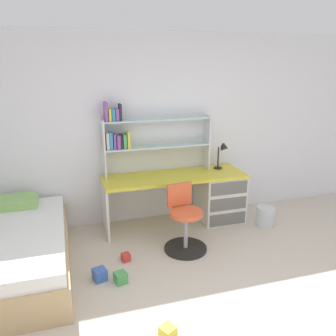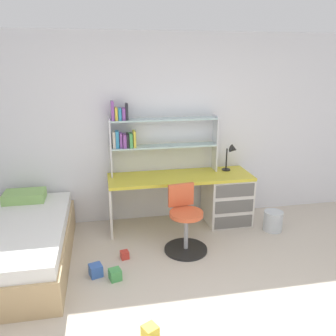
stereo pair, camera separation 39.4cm
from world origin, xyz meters
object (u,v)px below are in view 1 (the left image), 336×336
(bookshelf_hutch, at_px, (141,135))
(toy_block_red_1, at_px, (126,257))
(desk_lamp, at_px, (223,152))
(bed_platform, at_px, (12,253))
(toy_block_green_4, at_px, (121,278))
(swivel_chair, at_px, (185,225))
(waste_bin, at_px, (265,216))
(desk, at_px, (209,194))
(toy_block_blue_2, at_px, (100,275))
(toy_block_yellow_0, at_px, (168,333))

(bookshelf_hutch, distance_m, toy_block_red_1, 1.59)
(desk_lamp, xyz_separation_m, bed_platform, (-2.77, -0.73, -0.73))
(bookshelf_hutch, height_order, toy_block_green_4, bookshelf_hutch)
(desk_lamp, height_order, swivel_chair, desk_lamp)
(bookshelf_hutch, relative_size, waste_bin, 5.38)
(bookshelf_hutch, distance_m, toy_block_green_4, 1.88)
(desk, relative_size, swivel_chair, 2.43)
(bookshelf_hutch, xyz_separation_m, desk_lamp, (1.16, -0.10, -0.29))
(toy_block_red_1, xyz_separation_m, toy_block_blue_2, (-0.33, -0.29, 0.02))
(toy_block_yellow_0, bearing_deg, swivel_chair, 65.31)
(toy_block_red_1, bearing_deg, waste_bin, 9.51)
(bookshelf_hutch, height_order, desk_lamp, bookshelf_hutch)
(desk, relative_size, toy_block_red_1, 21.24)
(desk, distance_m, swivel_chair, 0.90)
(waste_bin, bearing_deg, toy_block_red_1, -170.49)
(bed_platform, bearing_deg, toy_block_green_4, -24.97)
(toy_block_red_1, bearing_deg, toy_block_blue_2, -138.64)
(desk_lamp, height_order, bed_platform, desk_lamp)
(desk_lamp, bearing_deg, waste_bin, -47.89)
(waste_bin, bearing_deg, bed_platform, -175.77)
(swivel_chair, distance_m, waste_bin, 1.33)
(bookshelf_hutch, relative_size, toy_block_blue_2, 11.39)
(bookshelf_hutch, bearing_deg, toy_block_yellow_0, -97.76)
(toy_block_red_1, bearing_deg, bookshelf_hutch, 65.78)
(bed_platform, height_order, waste_bin, bed_platform)
(bookshelf_hutch, distance_m, toy_block_yellow_0, 2.53)
(swivel_chair, bearing_deg, toy_block_yellow_0, -114.69)
(swivel_chair, bearing_deg, toy_block_red_1, -174.42)
(desk, xyz_separation_m, toy_block_blue_2, (-1.66, -1.03, -0.33))
(desk_lamp, distance_m, toy_block_blue_2, 2.39)
(swivel_chair, bearing_deg, bookshelf_hutch, 110.26)
(desk, distance_m, bookshelf_hutch, 1.28)
(bookshelf_hutch, height_order, swivel_chair, bookshelf_hutch)
(waste_bin, bearing_deg, desk_lamp, 132.11)
(swivel_chair, height_order, bed_platform, swivel_chair)
(desk_lamp, xyz_separation_m, swivel_chair, (-0.84, -0.76, -0.66))
(swivel_chair, bearing_deg, desk_lamp, 42.12)
(bookshelf_hutch, relative_size, toy_block_red_1, 16.03)
(toy_block_red_1, distance_m, toy_block_green_4, 0.42)
(bookshelf_hutch, relative_size, toy_block_green_4, 12.40)
(toy_block_yellow_0, bearing_deg, desk, 58.95)
(bookshelf_hutch, xyz_separation_m, toy_block_yellow_0, (-0.30, -2.20, -1.21))
(swivel_chair, xyz_separation_m, toy_block_blue_2, (-1.06, -0.36, -0.25))
(toy_block_yellow_0, distance_m, toy_block_red_1, 1.28)
(toy_block_red_1, relative_size, toy_block_blue_2, 0.71)
(waste_bin, distance_m, toy_block_yellow_0, 2.50)
(swivel_chair, distance_m, bed_platform, 1.93)
(desk, distance_m, desk_lamp, 0.63)
(swivel_chair, relative_size, toy_block_green_4, 6.75)
(desk_lamp, xyz_separation_m, toy_block_yellow_0, (-1.46, -2.10, -0.92))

